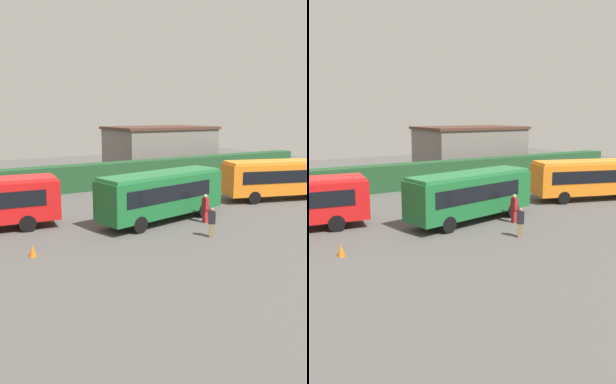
% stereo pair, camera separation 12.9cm
% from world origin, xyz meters
% --- Properties ---
extents(ground_plane, '(80.18, 80.18, 0.00)m').
position_xyz_m(ground_plane, '(0.00, 0.00, 0.00)').
color(ground_plane, '#514F4C').
extents(bus_green, '(9.25, 3.97, 3.18)m').
position_xyz_m(bus_green, '(0.02, -0.80, 1.83)').
color(bus_green, '#19602D').
rests_on(bus_green, ground_plane).
extents(bus_orange, '(9.79, 5.26, 3.16)m').
position_xyz_m(bus_orange, '(11.87, -0.08, 1.83)').
color(bus_orange, orange).
rests_on(bus_orange, ground_plane).
extents(person_right, '(0.47, 0.44, 1.71)m').
position_xyz_m(person_right, '(0.56, -5.16, 0.90)').
color(person_right, olive).
rests_on(person_right, ground_plane).
extents(person_far, '(0.26, 0.43, 1.84)m').
position_xyz_m(person_far, '(2.19, -2.52, 0.98)').
color(person_far, maroon).
rests_on(person_far, ground_plane).
extents(hedge_row, '(52.09, 1.74, 2.34)m').
position_xyz_m(hedge_row, '(0.00, 11.83, 1.17)').
color(hedge_row, '#1F4826').
rests_on(hedge_row, ground_plane).
extents(depot_building, '(11.97, 7.87, 5.33)m').
position_xyz_m(depot_building, '(11.76, 18.20, 2.68)').
color(depot_building, slate).
rests_on(depot_building, ground_plane).
extents(traffic_cone, '(0.36, 0.36, 0.60)m').
position_xyz_m(traffic_cone, '(-8.91, -3.09, 0.30)').
color(traffic_cone, orange).
rests_on(traffic_cone, ground_plane).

